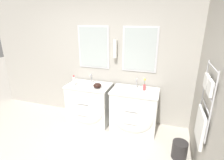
# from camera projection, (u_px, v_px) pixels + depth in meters

# --- Properties ---
(wall_back) EXTENTS (5.36, 0.16, 2.60)m
(wall_back) POSITION_uv_depth(u_px,v_px,m) (102.00, 59.00, 3.70)
(wall_back) COLOR #B2ADA3
(wall_back) RESTS_ON ground_plane
(wall_right) EXTENTS (0.13, 3.82, 2.60)m
(wall_right) POSITION_uv_depth(u_px,v_px,m) (213.00, 88.00, 2.20)
(wall_right) COLOR #B2ADA3
(wall_right) RESTS_ON ground_plane
(vanity_left) EXTENTS (0.90, 0.63, 0.84)m
(vanity_left) POSITION_uv_depth(u_px,v_px,m) (89.00, 103.00, 3.70)
(vanity_left) COLOR white
(vanity_left) RESTS_ON ground_plane
(vanity_right) EXTENTS (0.90, 0.63, 0.84)m
(vanity_right) POSITION_uv_depth(u_px,v_px,m) (134.00, 110.00, 3.42)
(vanity_right) COLOR white
(vanity_right) RESTS_ON ground_plane
(faucet_left) EXTENTS (0.17, 0.12, 0.19)m
(faucet_left) POSITION_uv_depth(u_px,v_px,m) (91.00, 79.00, 3.69)
(faucet_left) COLOR silver
(faucet_left) RESTS_ON vanity_left
(faucet_right) EXTENTS (0.17, 0.12, 0.19)m
(faucet_right) POSITION_uv_depth(u_px,v_px,m) (137.00, 83.00, 3.41)
(faucet_right) COLOR silver
(faucet_right) RESTS_ON vanity_right
(toiletry_bottle) EXTENTS (0.05, 0.05, 0.20)m
(toiletry_bottle) POSITION_uv_depth(u_px,v_px,m) (74.00, 81.00, 3.56)
(toiletry_bottle) COLOR silver
(toiletry_bottle) RESTS_ON vanity_left
(amenity_bowl) EXTENTS (0.16, 0.16, 0.10)m
(amenity_bowl) POSITION_uv_depth(u_px,v_px,m) (97.00, 85.00, 3.43)
(amenity_bowl) COLOR black
(amenity_bowl) RESTS_ON vanity_left
(flower_vase) EXTENTS (0.05, 0.05, 0.23)m
(flower_vase) POSITION_uv_depth(u_px,v_px,m) (144.00, 85.00, 3.30)
(flower_vase) COLOR #CC4C51
(flower_vase) RESTS_ON vanity_right
(soap_dish) EXTENTS (0.09, 0.06, 0.04)m
(soap_dish) POSITION_uv_depth(u_px,v_px,m) (120.00, 91.00, 3.24)
(soap_dish) COLOR white
(soap_dish) RESTS_ON vanity_right
(waste_bin) EXTENTS (0.24, 0.24, 0.28)m
(waste_bin) POSITION_uv_depth(u_px,v_px,m) (180.00, 150.00, 2.78)
(waste_bin) COLOR #282626
(waste_bin) RESTS_ON ground_plane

